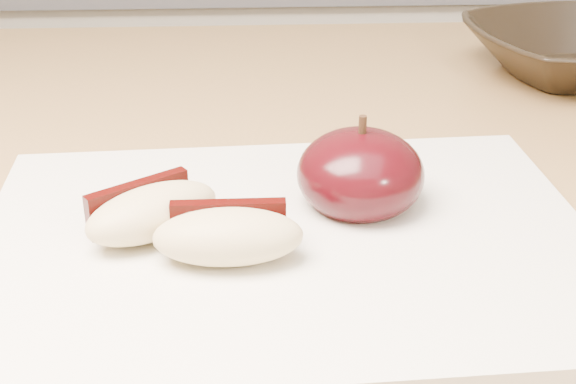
{
  "coord_description": "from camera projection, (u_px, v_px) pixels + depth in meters",
  "views": [
    {
      "loc": [
        -0.0,
        0.02,
        1.12
      ],
      "look_at": [
        0.02,
        0.38,
        0.94
      ],
      "focal_mm": 50.0,
      "sensor_mm": 36.0,
      "label": 1
    }
  ],
  "objects": [
    {
      "name": "back_cabinet",
      "position": [
        253.0,
        216.0,
        1.34
      ],
      "size": [
        2.4,
        0.62,
        0.94
      ],
      "color": "silver",
      "rests_on": "ground"
    },
    {
      "name": "cutting_board",
      "position": [
        288.0,
        246.0,
        0.41
      ],
      "size": [
        0.33,
        0.25,
        0.01
      ],
      "primitive_type": "cube",
      "rotation": [
        0.0,
        0.0,
        0.05
      ],
      "color": "silver",
      "rests_on": "island_counter"
    },
    {
      "name": "apple_half",
      "position": [
        360.0,
        174.0,
        0.43
      ],
      "size": [
        0.09,
        0.09,
        0.06
      ],
      "rotation": [
        0.0,
        0.0,
        -0.33
      ],
      "color": "black",
      "rests_on": "cutting_board"
    },
    {
      "name": "apple_wedge_a",
      "position": [
        151.0,
        211.0,
        0.41
      ],
      "size": [
        0.08,
        0.07,
        0.03
      ],
      "rotation": [
        0.0,
        0.0,
        0.6
      ],
      "color": "tan",
      "rests_on": "cutting_board"
    },
    {
      "name": "apple_wedge_b",
      "position": [
        228.0,
        235.0,
        0.38
      ],
      "size": [
        0.07,
        0.04,
        0.03
      ],
      "rotation": [
        0.0,
        0.0,
        0.0
      ],
      "color": "tan",
      "rests_on": "cutting_board"
    },
    {
      "name": "bowl",
      "position": [
        574.0,
        51.0,
        0.66
      ],
      "size": [
        0.2,
        0.2,
        0.04
      ],
      "primitive_type": "imported",
      "rotation": [
        0.0,
        0.0,
        0.2
      ],
      "color": "black",
      "rests_on": "island_counter"
    }
  ]
}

